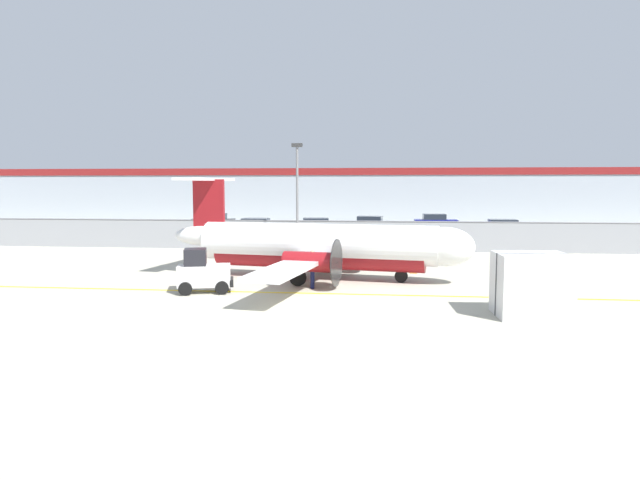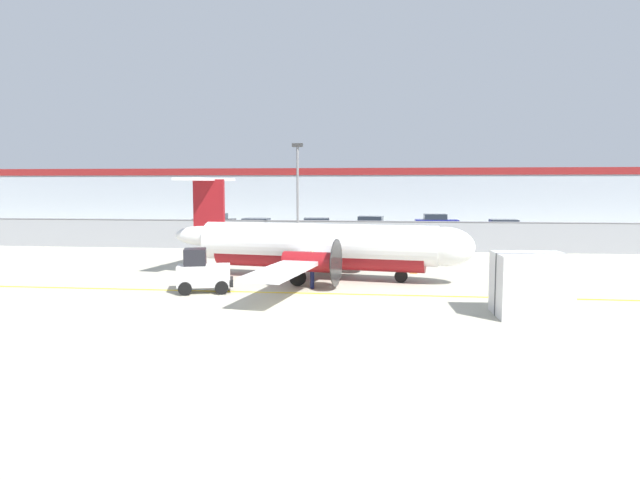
{
  "view_description": "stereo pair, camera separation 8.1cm",
  "coord_description": "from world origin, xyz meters",
  "px_view_note": "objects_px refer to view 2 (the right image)",
  "views": [
    {
      "loc": [
        3.44,
        -21.54,
        4.57
      ],
      "look_at": [
        0.19,
        6.83,
        1.8
      ],
      "focal_mm": 32.0,
      "sensor_mm": 36.0,
      "label": 1
    },
    {
      "loc": [
        3.52,
        -21.53,
        4.57
      ],
      "look_at": [
        0.19,
        6.83,
        1.8
      ],
      "focal_mm": 32.0,
      "sensor_mm": 36.0,
      "label": 2
    }
  ],
  "objects_px": {
    "ground_crew_worker": "(312,267)",
    "parked_car_4": "(436,222)",
    "commuter_airplane": "(323,246)",
    "apron_light_pole": "(298,189)",
    "baggage_tug": "(203,272)",
    "parked_car_5": "(502,229)",
    "parked_car_3": "(372,225)",
    "cargo_container": "(531,285)",
    "parked_car_2": "(318,227)",
    "parked_car_0": "(214,221)",
    "parked_car_1": "(255,227)",
    "traffic_cone_near_right": "(189,269)",
    "traffic_cone_near_left": "(414,267)"
  },
  "relations": [
    {
      "from": "baggage_tug",
      "to": "traffic_cone_near_right",
      "type": "bearing_deg",
      "value": 101.3
    },
    {
      "from": "cargo_container",
      "to": "traffic_cone_near_right",
      "type": "xyz_separation_m",
      "value": [
        -14.9,
        7.23,
        -0.79
      ]
    },
    {
      "from": "traffic_cone_near_right",
      "to": "parked_car_3",
      "type": "relative_size",
      "value": 0.15
    },
    {
      "from": "parked_car_1",
      "to": "cargo_container",
      "type": "bearing_deg",
      "value": 122.48
    },
    {
      "from": "parked_car_2",
      "to": "parked_car_4",
      "type": "xyz_separation_m",
      "value": [
        10.86,
        8.28,
        0.0
      ]
    },
    {
      "from": "apron_light_pole",
      "to": "traffic_cone_near_right",
      "type": "bearing_deg",
      "value": -112.87
    },
    {
      "from": "cargo_container",
      "to": "parked_car_4",
      "type": "distance_m",
      "value": 37.24
    },
    {
      "from": "cargo_container",
      "to": "parked_car_5",
      "type": "relative_size",
      "value": 0.59
    },
    {
      "from": "parked_car_5",
      "to": "parked_car_2",
      "type": "bearing_deg",
      "value": -2.05
    },
    {
      "from": "parked_car_5",
      "to": "apron_light_pole",
      "type": "relative_size",
      "value": 0.58
    },
    {
      "from": "parked_car_2",
      "to": "parked_car_5",
      "type": "xyz_separation_m",
      "value": [
        15.56,
        -0.31,
        0.0
      ]
    },
    {
      "from": "parked_car_3",
      "to": "apron_light_pole",
      "type": "bearing_deg",
      "value": -99.16
    },
    {
      "from": "parked_car_0",
      "to": "parked_car_5",
      "type": "relative_size",
      "value": 1.0
    },
    {
      "from": "baggage_tug",
      "to": "apron_light_pole",
      "type": "bearing_deg",
      "value": 66.76
    },
    {
      "from": "baggage_tug",
      "to": "ground_crew_worker",
      "type": "xyz_separation_m",
      "value": [
        4.5,
        1.54,
        0.1
      ]
    },
    {
      "from": "parked_car_4",
      "to": "parked_car_5",
      "type": "distance_m",
      "value": 9.79
    },
    {
      "from": "ground_crew_worker",
      "to": "parked_car_5",
      "type": "distance_m",
      "value": 27.35
    },
    {
      "from": "baggage_tug",
      "to": "parked_car_2",
      "type": "relative_size",
      "value": 0.58
    },
    {
      "from": "commuter_airplane",
      "to": "parked_car_1",
      "type": "xyz_separation_m",
      "value": [
        -8.29,
        20.95,
        -0.71
      ]
    },
    {
      "from": "ground_crew_worker",
      "to": "parked_car_3",
      "type": "height_order",
      "value": "same"
    },
    {
      "from": "parked_car_0",
      "to": "parked_car_2",
      "type": "height_order",
      "value": "same"
    },
    {
      "from": "traffic_cone_near_right",
      "to": "parked_car_4",
      "type": "height_order",
      "value": "parked_car_4"
    },
    {
      "from": "commuter_airplane",
      "to": "parked_car_3",
      "type": "bearing_deg",
      "value": 95.33
    },
    {
      "from": "parked_car_1",
      "to": "apron_light_pole",
      "type": "distance_m",
      "value": 12.89
    },
    {
      "from": "apron_light_pole",
      "to": "parked_car_0",
      "type": "bearing_deg",
      "value": 121.32
    },
    {
      "from": "commuter_airplane",
      "to": "parked_car_4",
      "type": "xyz_separation_m",
      "value": [
        7.96,
        30.18,
        -0.71
      ]
    },
    {
      "from": "parked_car_2",
      "to": "apron_light_pole",
      "type": "distance_m",
      "value": 12.56
    },
    {
      "from": "parked_car_5",
      "to": "apron_light_pole",
      "type": "xyz_separation_m",
      "value": [
        -15.43,
        -11.78,
        3.41
      ]
    },
    {
      "from": "cargo_container",
      "to": "parked_car_2",
      "type": "distance_m",
      "value": 30.97
    },
    {
      "from": "traffic_cone_near_right",
      "to": "parked_car_5",
      "type": "xyz_separation_m",
      "value": [
        19.5,
        21.42,
        0.58
      ]
    },
    {
      "from": "baggage_tug",
      "to": "parked_car_4",
      "type": "xyz_separation_m",
      "value": [
        12.66,
        34.27,
        0.04
      ]
    },
    {
      "from": "parked_car_3",
      "to": "parked_car_5",
      "type": "bearing_deg",
      "value": -11.95
    },
    {
      "from": "commuter_airplane",
      "to": "apron_light_pole",
      "type": "relative_size",
      "value": 2.21
    },
    {
      "from": "parked_car_4",
      "to": "ground_crew_worker",
      "type": "bearing_deg",
      "value": -105.75
    },
    {
      "from": "parked_car_4",
      "to": "parked_car_3",
      "type": "bearing_deg",
      "value": -144.02
    },
    {
      "from": "parked_car_0",
      "to": "parked_car_3",
      "type": "distance_m",
      "value": 16.42
    },
    {
      "from": "cargo_container",
      "to": "baggage_tug",
      "type": "bearing_deg",
      "value": 163.76
    },
    {
      "from": "ground_crew_worker",
      "to": "apron_light_pole",
      "type": "xyz_separation_m",
      "value": [
        -2.58,
        12.36,
        3.35
      ]
    },
    {
      "from": "cargo_container",
      "to": "parked_car_2",
      "type": "height_order",
      "value": "cargo_container"
    },
    {
      "from": "parked_car_3",
      "to": "ground_crew_worker",
      "type": "bearing_deg",
      "value": -86.96
    },
    {
      "from": "traffic_cone_near_right",
      "to": "cargo_container",
      "type": "bearing_deg",
      "value": -25.9
    },
    {
      "from": "ground_crew_worker",
      "to": "parked_car_0",
      "type": "relative_size",
      "value": 0.4
    },
    {
      "from": "traffic_cone_near_left",
      "to": "parked_car_3",
      "type": "distance_m",
      "value": 23.18
    },
    {
      "from": "traffic_cone_near_right",
      "to": "parked_car_1",
      "type": "relative_size",
      "value": 0.15
    },
    {
      "from": "cargo_container",
      "to": "parked_car_5",
      "type": "xyz_separation_m",
      "value": [
        4.6,
        28.65,
        -0.21
      ]
    },
    {
      "from": "parked_car_0",
      "to": "parked_car_4",
      "type": "relative_size",
      "value": 0.99
    },
    {
      "from": "ground_crew_worker",
      "to": "parked_car_4",
      "type": "bearing_deg",
      "value": -119.37
    },
    {
      "from": "commuter_airplane",
      "to": "parked_car_4",
      "type": "distance_m",
      "value": 31.22
    },
    {
      "from": "baggage_tug",
      "to": "parked_car_5",
      "type": "distance_m",
      "value": 31.0
    },
    {
      "from": "ground_crew_worker",
      "to": "traffic_cone_near_right",
      "type": "xyz_separation_m",
      "value": [
        -6.65,
        2.73,
        -0.64
      ]
    }
  ]
}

